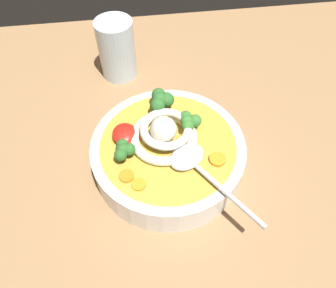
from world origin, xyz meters
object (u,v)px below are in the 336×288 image
object	(u,v)px
soup_spoon	(194,164)
drinking_glass	(117,49)
noodle_pile	(164,133)
soup_bowl	(168,154)

from	to	relation	value
soup_spoon	drinking_glass	distance (cm)	32.17
soup_spoon	noodle_pile	bearing A→B (deg)	178.13
soup_bowl	drinking_glass	distance (cm)	26.79
noodle_pile	soup_spoon	world-z (taller)	noodle_pile
soup_bowl	soup_spoon	distance (cm)	6.86
soup_bowl	noodle_pile	size ratio (longest dim) A/B	2.09
soup_spoon	drinking_glass	xyz separation A→B (cm)	(30.43, 10.45, -0.42)
noodle_pile	drinking_glass	xyz separation A→B (cm)	(24.50, 6.72, -1.14)
soup_bowl	drinking_glass	world-z (taller)	drinking_glass
noodle_pile	soup_spoon	xyz separation A→B (cm)	(-5.93, -3.72, -0.72)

